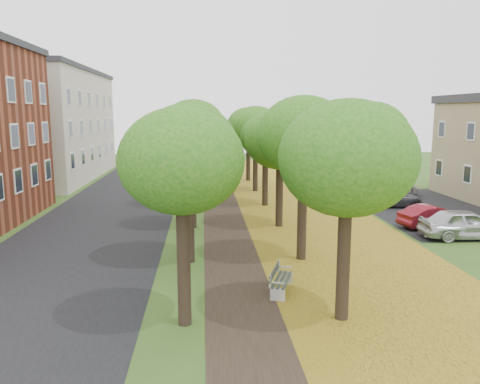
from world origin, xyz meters
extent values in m
plane|color=#2D4C19|center=(0.00, 0.00, 0.00)|extent=(120.00, 120.00, 0.00)
cube|color=black|center=(-7.50, 15.00, 0.00)|extent=(8.00, 70.00, 0.01)
cube|color=black|center=(0.00, 15.00, 0.00)|extent=(3.20, 70.00, 0.01)
cube|color=#B39B21|center=(5.00, 15.00, 0.01)|extent=(7.50, 70.00, 0.01)
cube|color=black|center=(13.50, 16.00, 0.00)|extent=(9.00, 16.00, 0.01)
cylinder|color=black|center=(-2.20, 0.00, 1.88)|extent=(0.40, 0.40, 3.76)
ellipsoid|color=#1A5612|center=(-2.20, 0.00, 5.01)|extent=(3.84, 3.84, 3.26)
cylinder|color=black|center=(-2.20, 6.00, 1.88)|extent=(0.40, 0.40, 3.76)
ellipsoid|color=#1A5612|center=(-2.20, 6.00, 5.01)|extent=(3.84, 3.84, 3.26)
cylinder|color=black|center=(-2.20, 12.00, 1.88)|extent=(0.40, 0.40, 3.76)
ellipsoid|color=#1A5612|center=(-2.20, 12.00, 5.01)|extent=(3.84, 3.84, 3.26)
cylinder|color=black|center=(-2.20, 18.00, 1.88)|extent=(0.40, 0.40, 3.76)
ellipsoid|color=#1A5612|center=(-2.20, 18.00, 5.01)|extent=(3.84, 3.84, 3.26)
cylinder|color=black|center=(-2.20, 24.00, 1.88)|extent=(0.40, 0.40, 3.76)
ellipsoid|color=#1A5612|center=(-2.20, 24.00, 5.01)|extent=(3.84, 3.84, 3.26)
cylinder|color=black|center=(-2.20, 30.00, 1.88)|extent=(0.40, 0.40, 3.76)
ellipsoid|color=#1A5612|center=(-2.20, 30.00, 5.01)|extent=(3.84, 3.84, 3.26)
cylinder|color=black|center=(2.60, 0.00, 1.88)|extent=(0.40, 0.40, 3.76)
ellipsoid|color=#1A5612|center=(2.60, 0.00, 5.01)|extent=(3.84, 3.84, 3.26)
cylinder|color=black|center=(2.60, 6.00, 1.88)|extent=(0.40, 0.40, 3.76)
ellipsoid|color=#1A5612|center=(2.60, 6.00, 5.01)|extent=(3.84, 3.84, 3.26)
cylinder|color=black|center=(2.60, 12.00, 1.88)|extent=(0.40, 0.40, 3.76)
ellipsoid|color=#1A5612|center=(2.60, 12.00, 5.01)|extent=(3.84, 3.84, 3.26)
cylinder|color=black|center=(2.60, 18.00, 1.88)|extent=(0.40, 0.40, 3.76)
ellipsoid|color=#1A5612|center=(2.60, 18.00, 5.01)|extent=(3.84, 3.84, 3.26)
cylinder|color=black|center=(2.60, 24.00, 1.88)|extent=(0.40, 0.40, 3.76)
ellipsoid|color=#1A5612|center=(2.60, 24.00, 5.01)|extent=(3.84, 3.84, 3.26)
cylinder|color=black|center=(2.60, 30.00, 1.88)|extent=(0.40, 0.40, 3.76)
ellipsoid|color=#1A5612|center=(2.60, 30.00, 5.01)|extent=(3.84, 3.84, 3.26)
cube|color=beige|center=(-17.00, 33.00, 5.00)|extent=(10.00, 20.00, 10.00)
cube|color=#2D2D33|center=(-17.00, 33.00, 10.20)|extent=(10.30, 20.30, 0.40)
cube|color=#273128|center=(1.13, 2.28, 0.46)|extent=(1.05, 1.90, 0.04)
cube|color=#273128|center=(0.87, 2.37, 0.74)|extent=(0.64, 1.76, 0.27)
cube|color=silver|center=(0.85, 1.48, 0.23)|extent=(0.51, 0.23, 0.46)
cube|color=silver|center=(1.40, 3.07, 0.23)|extent=(0.51, 0.23, 0.46)
cube|color=silver|center=(0.85, 1.48, 0.65)|extent=(0.46, 0.21, 0.04)
cube|color=silver|center=(1.40, 3.07, 0.65)|extent=(0.46, 0.21, 0.04)
imported|color=#BAB9BE|center=(11.51, 8.61, 0.76)|extent=(4.56, 2.03, 1.52)
imported|color=maroon|center=(11.00, 11.06, 0.62)|extent=(3.99, 2.20, 1.25)
imported|color=#37373D|center=(11.00, 16.86, 0.62)|extent=(4.39, 1.98, 1.25)
imported|color=silver|center=(12.23, 21.29, 0.74)|extent=(5.53, 2.90, 1.48)
camera|label=1|loc=(-1.59, -13.28, 6.26)|focal=35.00mm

